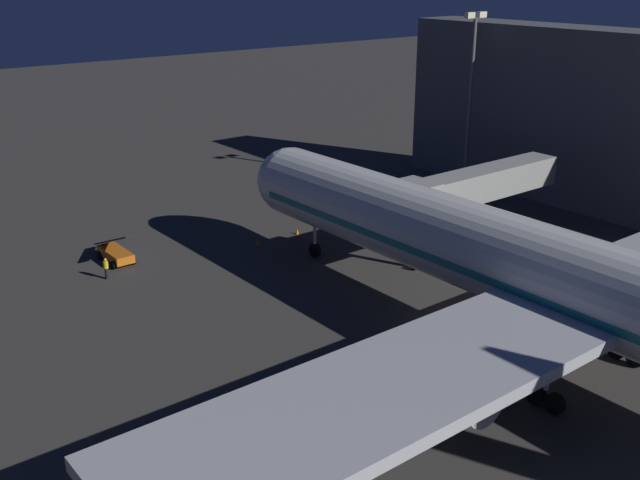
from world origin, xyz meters
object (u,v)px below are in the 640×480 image
at_px(jet_bridge, 465,188).
at_px(ground_crew_near_nose_gear, 106,267).
at_px(apron_floodlight_mast, 471,91).
at_px(belt_loader, 116,252).
at_px(airliner_at_gate, 581,288).
at_px(traffic_cone_nose_port, 297,231).
at_px(traffic_cone_nose_starboard, 258,242).

bearing_deg(jet_bridge, ground_crew_near_nose_gear, -27.97).
height_order(apron_floodlight_mast, belt_loader, apron_floodlight_mast).
bearing_deg(airliner_at_gate, traffic_cone_nose_port, -94.10).
distance_m(apron_floodlight_mast, ground_crew_near_nose_gear, 42.64).
bearing_deg(traffic_cone_nose_port, belt_loader, -13.88).
xyz_separation_m(traffic_cone_nose_port, traffic_cone_nose_starboard, (4.40, 0.00, 0.00)).
bearing_deg(traffic_cone_nose_starboard, traffic_cone_nose_port, 180.00).
distance_m(belt_loader, traffic_cone_nose_port, 16.53).
bearing_deg(belt_loader, traffic_cone_nose_starboard, 161.20).
xyz_separation_m(belt_loader, traffic_cone_nose_starboard, (-11.63, 3.96, -0.57)).
height_order(airliner_at_gate, traffic_cone_nose_port, airliner_at_gate).
bearing_deg(traffic_cone_nose_starboard, apron_floodlight_mast, -179.54).
height_order(airliner_at_gate, jet_bridge, airliner_at_gate).
relative_size(jet_bridge, apron_floodlight_mast, 0.98).
bearing_deg(ground_crew_near_nose_gear, apron_floodlight_mast, 178.97).
bearing_deg(ground_crew_near_nose_gear, traffic_cone_nose_port, 176.95).
bearing_deg(apron_floodlight_mast, belt_loader, -5.43).
bearing_deg(ground_crew_near_nose_gear, traffic_cone_nose_starboard, 175.97).
distance_m(apron_floodlight_mast, traffic_cone_nose_port, 25.62).
relative_size(jet_bridge, traffic_cone_nose_port, 33.81).
relative_size(jet_bridge, ground_crew_near_nose_gear, 10.53).
distance_m(airliner_at_gate, apron_floodlight_mast, 40.41).
xyz_separation_m(apron_floodlight_mast, belt_loader, (39.33, -3.74, -10.09)).
bearing_deg(traffic_cone_nose_starboard, airliner_at_gate, 94.10).
relative_size(jet_bridge, traffic_cone_nose_starboard, 33.81).
distance_m(airliner_at_gate, ground_crew_near_nose_gear, 35.80).
bearing_deg(traffic_cone_nose_starboard, belt_loader, -18.80).
xyz_separation_m(jet_bridge, traffic_cone_nose_port, (8.01, -12.92, -5.67)).
height_order(airliner_at_gate, belt_loader, airliner_at_gate).
bearing_deg(ground_crew_near_nose_gear, jet_bridge, 152.03).
distance_m(jet_bridge, traffic_cone_nose_port, 16.23).
xyz_separation_m(airliner_at_gate, jet_bridge, (-10.21, -17.78, 0.12)).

